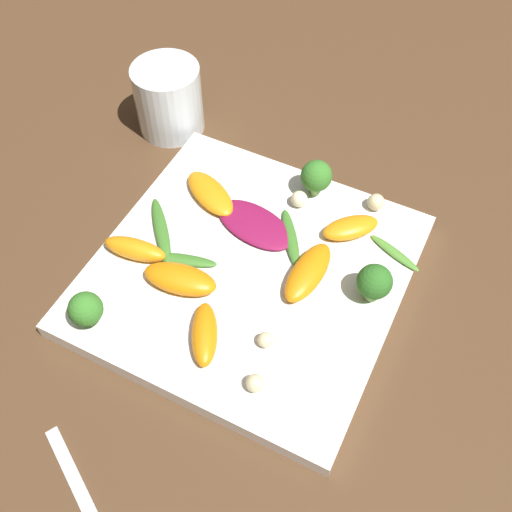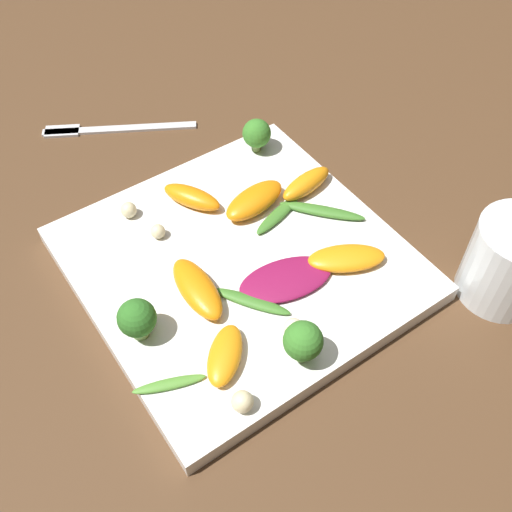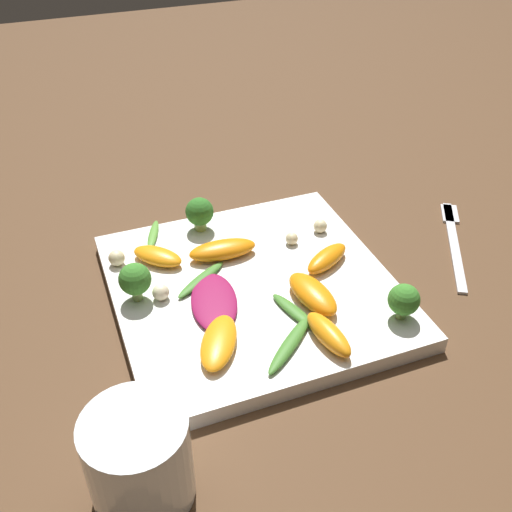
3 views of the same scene
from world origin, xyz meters
TOP-DOWN VIEW (x-y plane):
  - ground_plane at (0.00, 0.00)m, footprint 2.40×2.40m
  - plate at (0.00, 0.00)m, footprint 0.30×0.30m
  - drinking_glass at (0.17, 0.19)m, footprint 0.08×0.08m
  - radicchio_leaf_0 at (0.05, 0.02)m, footprint 0.07×0.10m
  - orange_segment_0 at (0.02, -0.06)m, footprint 0.08×0.04m
  - orange_segment_1 at (-0.09, 0.00)m, footprint 0.07×0.05m
  - orange_segment_2 at (-0.05, 0.05)m, footprint 0.05×0.08m
  - orange_segment_3 at (0.09, -0.07)m, footprint 0.06×0.06m
  - orange_segment_4 at (-0.04, 0.11)m, footprint 0.03×0.07m
  - orange_segment_5 at (0.07, 0.08)m, footprint 0.07×0.08m
  - broccoli_floret_0 at (0.02, -0.12)m, footprint 0.03×0.03m
  - broccoli_floret_1 at (-0.12, 0.11)m, footprint 0.03×0.03m
  - broccoli_floret_2 at (0.12, -0.02)m, footprint 0.03×0.03m
  - arugula_sprig_0 at (-0.00, 0.10)m, footprint 0.08×0.07m
  - arugula_sprig_1 at (0.08, -0.13)m, footprint 0.03×0.06m
  - arugula_sprig_2 at (-0.02, 0.06)m, footprint 0.03×0.07m
  - arugula_sprig_3 at (0.05, -0.02)m, footprint 0.07×0.05m
  - macadamia_nut_0 at (0.10, -0.01)m, footprint 0.02×0.02m
  - macadamia_nut_1 at (0.13, -0.09)m, footprint 0.02×0.02m
  - macadamia_nut_2 at (-0.07, -0.05)m, footprint 0.02×0.02m
  - macadamia_nut_3 at (-0.11, -0.06)m, footprint 0.02×0.02m

SIDE VIEW (x-z plane):
  - ground_plane at x=0.00m, z-range 0.00..0.00m
  - plate at x=0.00m, z-range 0.00..0.02m
  - arugula_sprig_1 at x=0.08m, z-range 0.02..0.02m
  - arugula_sprig_2 at x=-0.02m, z-range 0.02..0.03m
  - arugula_sprig_3 at x=0.05m, z-range 0.02..0.03m
  - arugula_sprig_0 at x=0.00m, z-range 0.02..0.03m
  - radicchio_leaf_0 at x=0.05m, z-range 0.02..0.03m
  - macadamia_nut_2 at x=-0.07m, z-range 0.02..0.03m
  - orange_segment_5 at x=0.07m, z-range 0.02..0.03m
  - orange_segment_3 at x=0.09m, z-range 0.02..0.04m
  - macadamia_nut_3 at x=-0.11m, z-range 0.02..0.04m
  - macadamia_nut_0 at x=0.10m, z-range 0.02..0.04m
  - macadamia_nut_1 at x=0.13m, z-range 0.02..0.04m
  - orange_segment_1 at x=-0.09m, z-range 0.02..0.04m
  - orange_segment_0 at x=0.02m, z-range 0.02..0.04m
  - orange_segment_4 at x=-0.04m, z-range 0.02..0.04m
  - orange_segment_2 at x=-0.05m, z-range 0.02..0.04m
  - broccoli_floret_1 at x=-0.12m, z-range 0.02..0.06m
  - drinking_glass at x=0.17m, z-range 0.00..0.09m
  - broccoli_floret_0 at x=0.02m, z-range 0.02..0.06m
  - broccoli_floret_2 at x=0.12m, z-range 0.02..0.07m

